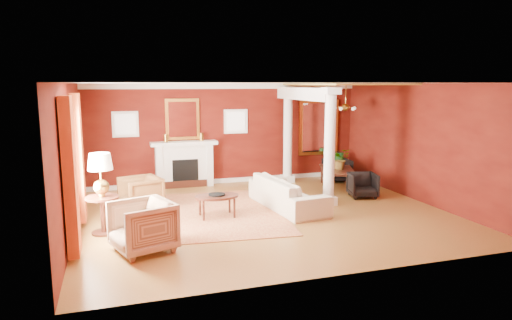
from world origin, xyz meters
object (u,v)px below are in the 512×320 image
object	(u,v)px
armchair_stripe	(142,224)
dining_table	(338,173)
side_table	(101,179)
sofa	(288,188)
coffee_table	(217,197)
armchair_leopard	(141,192)

from	to	relation	value
armchair_stripe	dining_table	xyz separation A→B (m)	(5.52, 3.35, -0.06)
armchair_stripe	dining_table	bearing A→B (deg)	102.59
side_table	sofa	bearing A→B (deg)	9.32
armchair_stripe	side_table	distance (m)	1.50
armchair_stripe	coffee_table	bearing A→B (deg)	115.40
armchair_leopard	dining_table	size ratio (longest dim) A/B	0.55
armchair_stripe	armchair_leopard	bearing A→B (deg)	158.48
coffee_table	dining_table	distance (m)	4.20
armchair_leopard	armchair_stripe	xyz separation A→B (m)	(-0.13, -2.72, 0.06)
armchair_leopard	dining_table	xyz separation A→B (m)	(5.38, 0.64, 0.01)
dining_table	side_table	bearing A→B (deg)	130.19
armchair_stripe	side_table	bearing A→B (deg)	-169.81
coffee_table	dining_table	xyz separation A→B (m)	(3.83, 1.72, -0.01)
sofa	coffee_table	size ratio (longest dim) A/B	2.53
sofa	dining_table	xyz separation A→B (m)	(2.08, 1.47, -0.04)
coffee_table	sofa	bearing A→B (deg)	8.24
sofa	side_table	distance (m)	4.21
sofa	dining_table	bearing A→B (deg)	-61.20
sofa	armchair_leopard	world-z (taller)	sofa
dining_table	sofa	bearing A→B (deg)	146.36
armchair_leopard	dining_table	distance (m)	5.42
sofa	dining_table	distance (m)	2.54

